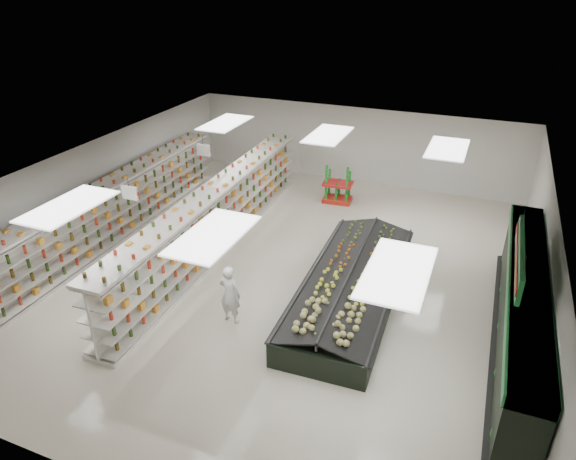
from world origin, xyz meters
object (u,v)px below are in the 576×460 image
at_px(gondola_center, 216,220).
at_px(produce_island, 351,284).
at_px(shopper_main, 230,294).
at_px(gondola_left, 113,213).
at_px(soda_endcap, 338,185).
at_px(shopper_background, 246,175).

xyz_separation_m(gondola_center, produce_island, (4.92, -1.25, -0.51)).
distance_m(gondola_center, shopper_main, 4.11).
bearing_deg(gondola_center, gondola_left, -169.58).
bearing_deg(soda_endcap, produce_island, -69.60).
distance_m(produce_island, soda_endcap, 6.68).
height_order(produce_island, shopper_background, shopper_background).
bearing_deg(shopper_main, soda_endcap, -86.13).
xyz_separation_m(soda_endcap, shopper_main, (-0.31, -8.42, 0.13)).
bearing_deg(shopper_main, gondola_center, -50.20).
height_order(gondola_center, soda_endcap, gondola_center).
relative_size(gondola_center, soda_endcap, 8.42).
bearing_deg(gondola_left, soda_endcap, 41.94).
relative_size(gondola_center, shopper_background, 7.94).
xyz_separation_m(gondola_left, shopper_background, (2.42, 5.23, -0.17)).
relative_size(gondola_center, shopper_main, 7.36).
height_order(soda_endcap, shopper_main, shopper_main).
relative_size(soda_endcap, shopper_background, 0.94).
bearing_deg(soda_endcap, gondola_center, -117.43).
height_order(produce_island, soda_endcap, soda_endcap).
relative_size(shopper_main, shopper_background, 1.08).
relative_size(gondola_left, shopper_main, 7.12).
xyz_separation_m(gondola_left, soda_endcap, (6.14, 5.76, -0.24)).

